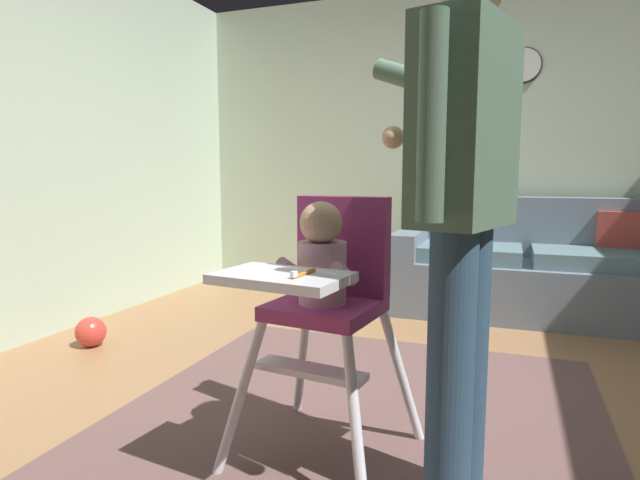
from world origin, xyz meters
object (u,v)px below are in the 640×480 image
Objects in this scene: couch at (527,269)px; adult_standing at (461,209)px; high_chair at (325,280)px; wall_clock at (524,65)px; toy_ball at (91,332)px.

couch is 2.62m from adult_standing.
adult_standing is at bearing 81.23° from high_chair.
couch is at bearing -79.72° from wall_clock.
high_chair is 1.95m from toy_ball.
adult_standing is 9.13× the size of toy_ball.
couch is at bearing -80.52° from adult_standing.
couch is 10.52× the size of toy_ball.
wall_clock is at bearing -77.93° from adult_standing.
high_chair is at bearing -102.87° from wall_clock.
couch is at bearing 170.15° from high_chair.
high_chair is 3.39× the size of wall_clock.
wall_clock is (-0.09, 0.48, 1.57)m from couch.
wall_clock reaches higher than couch.
wall_clock is at bearing 174.51° from high_chair.
couch is 6.72× the size of wall_clock.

